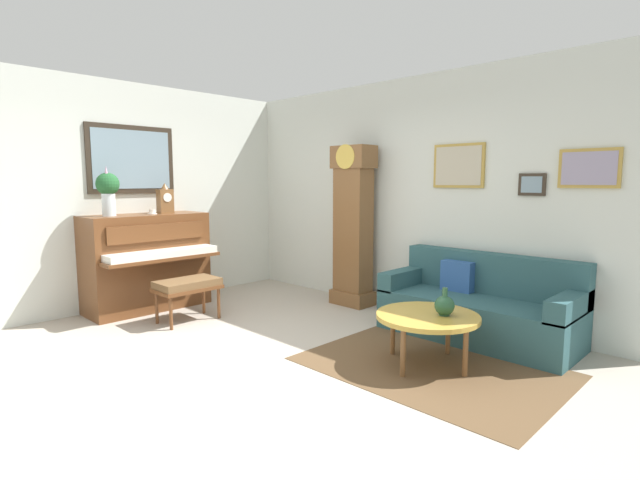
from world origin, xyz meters
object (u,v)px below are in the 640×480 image
(couch, at_px, (479,307))
(mantel_clock, at_px, (165,200))
(coffee_table, at_px, (428,318))
(teacup, at_px, (152,212))
(flower_vase, at_px, (108,189))
(piano_bench, at_px, (188,286))
(green_jug, at_px, (444,305))
(grandfather_clock, at_px, (353,230))
(piano, at_px, (147,261))

(couch, relative_size, mantel_clock, 5.00)
(coffee_table, bearing_deg, teacup, -167.70)
(mantel_clock, xyz_separation_m, flower_vase, (-0.00, -0.70, 0.14))
(piano_bench, xyz_separation_m, green_jug, (2.76, 0.83, 0.13))
(mantel_clock, bearing_deg, grandfather_clock, 44.96)
(couch, bearing_deg, coffee_table, -88.56)
(grandfather_clock, bearing_deg, piano, -130.84)
(flower_vase, height_order, green_jug, flower_vase)
(piano_bench, distance_m, green_jug, 2.88)
(piano_bench, relative_size, green_jug, 2.92)
(green_jug, bearing_deg, teacup, -167.05)
(teacup, bearing_deg, piano, -112.10)
(piano_bench, bearing_deg, piano, -175.79)
(piano_bench, relative_size, grandfather_clock, 0.34)
(grandfather_clock, relative_size, coffee_table, 2.31)
(grandfather_clock, xyz_separation_m, couch, (1.77, -0.10, -0.65))
(piano_bench, bearing_deg, teacup, 179.00)
(flower_vase, bearing_deg, grandfather_clock, 54.80)
(couch, height_order, flower_vase, flower_vase)
(grandfather_clock, distance_m, couch, 1.89)
(piano_bench, height_order, green_jug, green_jug)
(grandfather_clock, distance_m, teacup, 2.50)
(grandfather_clock, bearing_deg, flower_vase, -125.20)
(piano, bearing_deg, piano_bench, 4.21)
(piano, distance_m, teacup, 0.61)
(piano_bench, distance_m, coffee_table, 2.75)
(couch, bearing_deg, piano_bench, -145.81)
(piano, relative_size, piano_bench, 2.06)
(flower_vase, height_order, teacup, flower_vase)
(couch, bearing_deg, piano, -151.94)
(piano_bench, bearing_deg, couch, 34.19)
(piano, relative_size, flower_vase, 2.48)
(grandfather_clock, distance_m, coffee_table, 2.18)
(grandfather_clock, height_order, flower_vase, grandfather_clock)
(couch, relative_size, green_jug, 7.92)
(piano_bench, xyz_separation_m, grandfather_clock, (0.84, 1.88, 0.56))
(piano, distance_m, couch, 3.92)
(grandfather_clock, distance_m, mantel_clock, 2.40)
(piano_bench, xyz_separation_m, teacup, (-0.80, 0.01, 0.80))
(mantel_clock, bearing_deg, piano_bench, -13.89)
(couch, bearing_deg, flower_vase, -146.60)
(piano_bench, bearing_deg, coffee_table, 16.15)
(flower_vase, relative_size, green_jug, 2.42)
(teacup, relative_size, green_jug, 0.48)
(flower_vase, bearing_deg, piano_bench, 30.81)
(teacup, distance_m, green_jug, 3.72)
(couch, distance_m, flower_vase, 4.30)
(teacup, bearing_deg, mantel_clock, 98.55)
(coffee_table, distance_m, teacup, 3.61)
(piano_bench, height_order, teacup, teacup)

